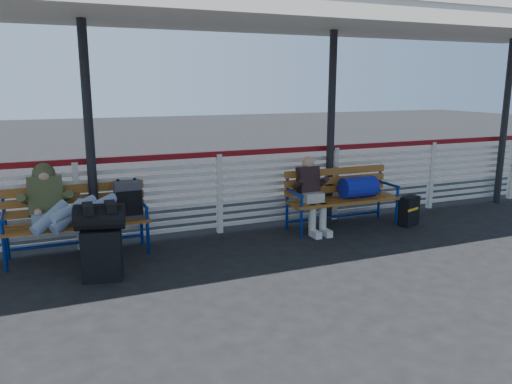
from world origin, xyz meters
name	(u,v)px	position (x,y,z in m)	size (l,w,h in m)	color
ground	(272,276)	(0.00, 0.00, 0.00)	(60.00, 60.00, 0.00)	black
fence	(219,190)	(0.00, 1.90, 0.66)	(12.08, 0.08, 1.24)	silver
canopy	(244,13)	(0.00, 0.87, 3.04)	(12.60, 3.60, 3.16)	silver
luggage_stack	(101,239)	(-1.83, 0.65, 0.49)	(0.60, 0.42, 0.90)	black
bench_left	(95,209)	(-1.81, 1.62, 0.61)	(1.80, 0.56, 0.96)	#A35F1F
bench_right	(349,190)	(1.97, 1.44, 0.59)	(1.80, 0.56, 0.92)	#A35F1F
traveler_man	(64,208)	(-2.18, 1.28, 0.73)	(0.94, 1.53, 0.77)	#89A3B8
companion_person	(312,193)	(1.30, 1.42, 0.60)	(0.32, 0.66, 1.15)	beige
suitcase_side	(409,211)	(2.90, 1.13, 0.23)	(0.38, 0.30, 0.47)	black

